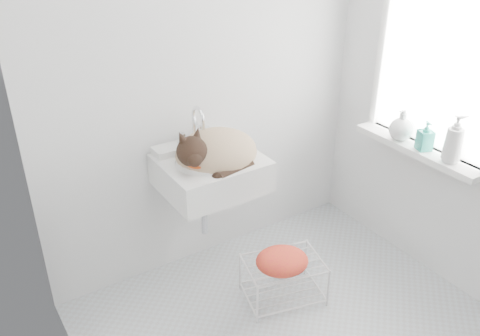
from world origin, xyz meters
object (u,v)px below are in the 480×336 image
cat (213,153)px  bottle_b (423,149)px  sink (210,158)px  wire_rack (283,278)px  bottle_a (449,162)px  bottle_c (399,139)px

cat → bottle_b: (1.12, -0.57, -0.04)m
sink → wire_rack: (0.25, -0.42, -0.70)m
cat → wire_rack: (0.24, -0.40, -0.74)m
bottle_a → wire_rack: bearing=158.1°
sink → cat: 0.05m
sink → cat: bearing=-60.0°
wire_rack → bottle_b: 1.14m
cat → bottle_c: cat is taller
wire_rack → cat: bearing=120.3°
wire_rack → sink: bearing=120.3°
cat → sink: bearing=125.4°
sink → bottle_a: bottle_a is taller
sink → cat: cat is taller
bottle_b → sink: bearing=152.6°
bottle_c → wire_rack: bearing=-179.1°
bottle_a → sink: bearing=145.6°
cat → bottle_a: bearing=-28.6°
bottle_b → cat: bearing=153.1°
sink → wire_rack: sink is taller
sink → bottle_a: 1.38m
bottle_a → bottle_c: bearing=90.0°
wire_rack → bottle_b: bearing=-10.8°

